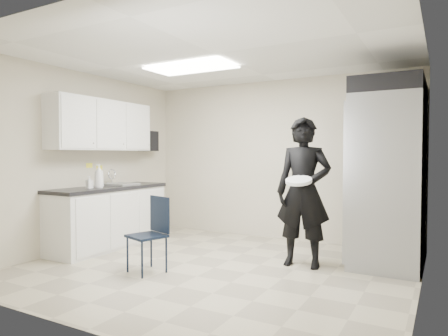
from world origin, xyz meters
The scene contains 21 objects.
floor centered at (0.00, 0.00, 0.00)m, with size 4.50×4.50×0.00m, color tan.
ceiling centered at (0.00, 0.00, 2.60)m, with size 4.50×4.50×0.00m, color silver.
back_wall centered at (0.00, 2.00, 1.30)m, with size 4.50×4.50×0.00m, color #BDB19C.
left_wall centered at (-2.25, 0.00, 1.30)m, with size 4.00×4.00×0.00m, color #BDB19C.
right_wall centered at (2.25, 0.00, 1.30)m, with size 4.00×4.00×0.00m, color #BDB19C.
ceiling_panel centered at (-0.60, 0.40, 2.57)m, with size 1.20×0.60×0.02m, color white.
lower_counter centered at (-1.95, 0.20, 0.43)m, with size 0.60×1.90×0.86m, color silver.
countertop centered at (-1.95, 0.20, 0.89)m, with size 0.64×1.95×0.05m, color black.
sink centered at (-1.93, 0.45, 0.87)m, with size 0.42×0.40×0.14m, color gray.
faucet centered at (-2.13, 0.45, 1.02)m, with size 0.02×0.02×0.24m, color silver.
upper_cabinets centered at (-2.08, 0.20, 1.83)m, with size 0.35×1.80×0.75m, color silver.
towel_dispenser centered at (-2.14, 1.35, 1.62)m, with size 0.22×0.30×0.35m, color black.
notice_sticker_left centered at (-2.24, 0.10, 1.22)m, with size 0.00×0.12×0.07m, color yellow.
notice_sticker_right centered at (-2.24, 0.30, 1.18)m, with size 0.00×0.12×0.07m, color yellow.
commercial_fridge centered at (1.83, 1.27, 1.05)m, with size 0.80×1.35×2.10m, color gray.
fridge_compressor centered at (1.83, 1.27, 2.20)m, with size 0.80×1.35×0.20m, color black.
folding_chair centered at (-0.60, -0.55, 0.43)m, with size 0.38×0.38×0.86m, color black.
man_tuxedo centered at (0.92, 0.61, 0.92)m, with size 0.68×0.45×1.85m, color black.
bucket_lid centered at (0.94, 0.36, 1.08)m, with size 0.31×0.31×0.04m, color white.
soap_bottle_a centered at (-1.83, -0.11, 1.08)m, with size 0.13×0.13×0.34m, color silver.
soap_bottle_b centered at (-1.91, -0.20, 1.00)m, with size 0.08×0.08×0.18m, color silver.
Camera 1 is at (2.45, -4.17, 1.39)m, focal length 32.00 mm.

